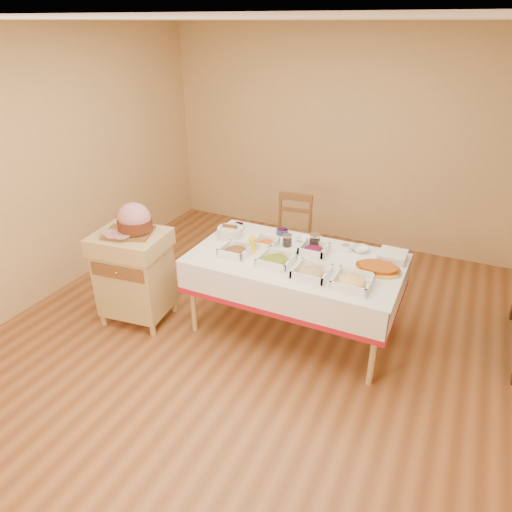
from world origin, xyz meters
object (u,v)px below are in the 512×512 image
(bread_basket, at_px, (230,232))
(brass_platter, at_px, (378,268))
(preserve_jar_right, at_px, (315,242))
(plate_stack, at_px, (393,256))
(mustard_bottle, at_px, (252,244))
(dining_chair, at_px, (291,235))
(dining_table, at_px, (295,274))
(butcher_cart, at_px, (134,272))
(preserve_jar_left, at_px, (287,241))
(ham_on_board, at_px, (134,221))

(bread_basket, height_order, brass_platter, bread_basket)
(preserve_jar_right, relative_size, plate_stack, 0.57)
(mustard_bottle, height_order, bread_basket, mustard_bottle)
(dining_chair, xyz_separation_m, plate_stack, (1.20, -0.70, 0.32))
(dining_table, distance_m, brass_platter, 0.72)
(butcher_cart, relative_size, brass_platter, 2.43)
(preserve_jar_right, bearing_deg, preserve_jar_left, -161.73)
(ham_on_board, distance_m, bread_basket, 0.90)
(ham_on_board, height_order, bread_basket, ham_on_board)
(preserve_jar_left, height_order, plate_stack, preserve_jar_left)
(preserve_jar_left, bearing_deg, mustard_bottle, -131.16)
(preserve_jar_left, relative_size, mustard_bottle, 0.62)
(brass_platter, bearing_deg, dining_table, -174.15)
(butcher_cart, height_order, bread_basket, butcher_cart)
(preserve_jar_left, xyz_separation_m, mustard_bottle, (-0.23, -0.26, 0.03))
(ham_on_board, relative_size, plate_stack, 1.89)
(dining_chair, bearing_deg, preserve_jar_right, -55.98)
(dining_table, xyz_separation_m, preserve_jar_right, (0.08, 0.26, 0.22))
(dining_table, distance_m, bread_basket, 0.77)
(preserve_jar_left, xyz_separation_m, brass_platter, (0.85, -0.11, -0.03))
(brass_platter, bearing_deg, butcher_cart, -165.52)
(dining_table, height_order, preserve_jar_left, preserve_jar_left)
(ham_on_board, bearing_deg, brass_platter, 13.89)
(ham_on_board, distance_m, plate_stack, 2.28)
(ham_on_board, xyz_separation_m, preserve_jar_left, (1.22, 0.62, -0.21))
(dining_chair, relative_size, preserve_jar_right, 7.01)
(butcher_cart, bearing_deg, preserve_jar_right, 26.04)
(dining_chair, height_order, plate_stack, dining_chair)
(ham_on_board, bearing_deg, preserve_jar_right, 25.63)
(dining_table, distance_m, ham_on_board, 1.51)
(butcher_cart, relative_size, dining_chair, 0.99)
(dining_chair, bearing_deg, brass_platter, -40.13)
(ham_on_board, xyz_separation_m, preserve_jar_right, (1.46, 0.70, -0.20))
(ham_on_board, distance_m, mustard_bottle, 1.07)
(butcher_cart, bearing_deg, plate_stack, 20.11)
(dining_chair, xyz_separation_m, brass_platter, (1.13, -0.95, 0.31))
(dining_table, xyz_separation_m, ham_on_board, (-1.38, -0.44, 0.42))
(butcher_cart, height_order, dining_chair, dining_chair)
(ham_on_board, distance_m, brass_platter, 2.15)
(mustard_bottle, bearing_deg, preserve_jar_right, 36.13)
(dining_table, xyz_separation_m, bread_basket, (-0.73, 0.14, 0.21))
(preserve_jar_left, bearing_deg, dining_table, -48.78)
(mustard_bottle, bearing_deg, preserve_jar_left, 48.84)
(brass_platter, bearing_deg, dining_chair, 139.87)
(preserve_jar_right, bearing_deg, brass_platter, -16.94)
(mustard_bottle, bearing_deg, dining_chair, 92.75)
(preserve_jar_left, xyz_separation_m, preserve_jar_right, (0.24, 0.08, 0.01))
(bread_basket, bearing_deg, brass_platter, -2.82)
(dining_chair, distance_m, ham_on_board, 1.82)
(preserve_jar_right, height_order, bread_basket, preserve_jar_right)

